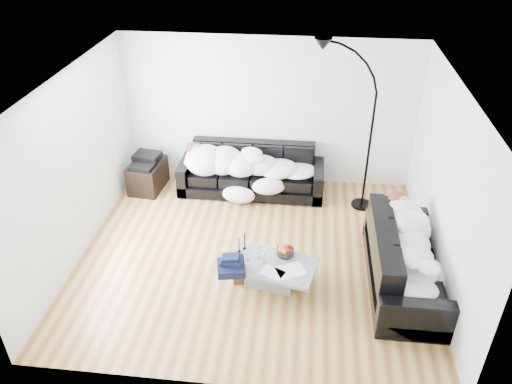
# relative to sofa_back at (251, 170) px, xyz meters

# --- Properties ---
(ground) EXTENTS (5.00, 5.00, 0.00)m
(ground) POSITION_rel_sofa_back_xyz_m (0.25, -1.78, -0.41)
(ground) COLOR brown
(ground) RESTS_ON ground
(wall_back) EXTENTS (5.00, 0.02, 2.60)m
(wall_back) POSITION_rel_sofa_back_xyz_m (0.25, 0.47, 0.89)
(wall_back) COLOR silver
(wall_back) RESTS_ON ground
(wall_left) EXTENTS (0.02, 4.50, 2.60)m
(wall_left) POSITION_rel_sofa_back_xyz_m (-2.25, -1.78, 0.89)
(wall_left) COLOR silver
(wall_left) RESTS_ON ground
(wall_right) EXTENTS (0.02, 4.50, 2.60)m
(wall_right) POSITION_rel_sofa_back_xyz_m (2.75, -1.78, 0.89)
(wall_right) COLOR silver
(wall_right) RESTS_ON ground
(ceiling) EXTENTS (5.00, 5.00, 0.00)m
(ceiling) POSITION_rel_sofa_back_xyz_m (0.25, -1.78, 2.19)
(ceiling) COLOR white
(ceiling) RESTS_ON ground
(sofa_back) EXTENTS (2.49, 0.86, 0.81)m
(sofa_back) POSITION_rel_sofa_back_xyz_m (0.00, 0.00, 0.00)
(sofa_back) COLOR black
(sofa_back) RESTS_ON ground
(sofa_right) EXTENTS (0.91, 2.12, 0.86)m
(sofa_right) POSITION_rel_sofa_back_xyz_m (2.32, -2.14, 0.02)
(sofa_right) COLOR black
(sofa_right) RESTS_ON ground
(sleeper_back) EXTENTS (2.10, 0.73, 0.42)m
(sleeper_back) POSITION_rel_sofa_back_xyz_m (0.00, -0.05, 0.22)
(sleeper_back) COLOR white
(sleeper_back) RESTS_ON sofa_back
(sleeper_right) EXTENTS (0.77, 1.82, 0.45)m
(sleeper_right) POSITION_rel_sofa_back_xyz_m (2.32, -2.14, 0.24)
(sleeper_right) COLOR white
(sleeper_right) RESTS_ON sofa_right
(teal_cushion) EXTENTS (0.42, 0.38, 0.20)m
(teal_cushion) POSITION_rel_sofa_back_xyz_m (2.26, -1.48, 0.31)
(teal_cushion) COLOR #0E5D67
(teal_cushion) RESTS_ON sofa_right
(coffee_table) EXTENTS (1.28, 0.91, 0.34)m
(coffee_table) POSITION_rel_sofa_back_xyz_m (0.55, -2.34, -0.24)
(coffee_table) COLOR #939699
(coffee_table) RESTS_ON ground
(fruit_bowl) EXTENTS (0.30, 0.30, 0.15)m
(fruit_bowl) POSITION_rel_sofa_back_xyz_m (0.72, -2.14, 0.01)
(fruit_bowl) COLOR white
(fruit_bowl) RESTS_ON coffee_table
(wine_glass_a) EXTENTS (0.09, 0.09, 0.18)m
(wine_glass_a) POSITION_rel_sofa_back_xyz_m (0.37, -2.26, 0.02)
(wine_glass_a) COLOR white
(wine_glass_a) RESTS_ON coffee_table
(wine_glass_b) EXTENTS (0.10, 0.10, 0.19)m
(wine_glass_b) POSITION_rel_sofa_back_xyz_m (0.23, -2.32, 0.03)
(wine_glass_b) COLOR white
(wine_glass_b) RESTS_ON coffee_table
(wine_glass_c) EXTENTS (0.08, 0.08, 0.15)m
(wine_glass_c) POSITION_rel_sofa_back_xyz_m (0.45, -2.33, 0.01)
(wine_glass_c) COLOR white
(wine_glass_c) RESTS_ON coffee_table
(candle_left) EXTENTS (0.05, 0.05, 0.23)m
(candle_left) POSITION_rel_sofa_back_xyz_m (0.09, -2.15, 0.05)
(candle_left) COLOR maroon
(candle_left) RESTS_ON coffee_table
(candle_right) EXTENTS (0.05, 0.05, 0.27)m
(candle_right) POSITION_rel_sofa_back_xyz_m (0.16, -2.08, 0.07)
(candle_right) COLOR maroon
(candle_right) RESTS_ON coffee_table
(newspaper_a) EXTENTS (0.45, 0.41, 0.01)m
(newspaper_a) POSITION_rel_sofa_back_xyz_m (0.81, -2.47, -0.06)
(newspaper_a) COLOR silver
(newspaper_a) RESTS_ON coffee_table
(newspaper_b) EXTENTS (0.36, 0.32, 0.01)m
(newspaper_b) POSITION_rel_sofa_back_xyz_m (0.58, -2.53, -0.06)
(newspaper_b) COLOR silver
(newspaper_b) RESTS_ON coffee_table
(navy_jacket) EXTENTS (0.40, 0.34, 0.19)m
(navy_jacket) POSITION_rel_sofa_back_xyz_m (0.07, -2.55, 0.11)
(navy_jacket) COLOR black
(navy_jacket) RESTS_ON coffee_table
(shoes) EXTENTS (0.48, 0.37, 0.10)m
(shoes) POSITION_rel_sofa_back_xyz_m (0.25, -2.30, -0.35)
(shoes) COLOR #472311
(shoes) RESTS_ON ground
(av_cabinet) EXTENTS (0.58, 0.79, 0.51)m
(av_cabinet) POSITION_rel_sofa_back_xyz_m (-1.83, -0.12, -0.15)
(av_cabinet) COLOR black
(av_cabinet) RESTS_ON ground
(stereo) EXTENTS (0.48, 0.40, 0.13)m
(stereo) POSITION_rel_sofa_back_xyz_m (-1.83, -0.12, 0.17)
(stereo) COLOR black
(stereo) RESTS_ON av_cabinet
(floor_lamp) EXTENTS (0.95, 0.67, 2.44)m
(floor_lamp) POSITION_rel_sofa_back_xyz_m (1.91, -0.27, 0.81)
(floor_lamp) COLOR black
(floor_lamp) RESTS_ON ground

